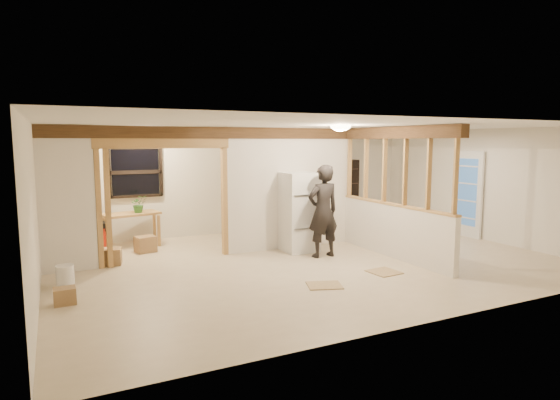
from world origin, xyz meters
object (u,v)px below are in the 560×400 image
refrigerator (299,212)px  shop_vac (98,237)px  bookshelf (342,192)px  work_table (132,230)px  woman (323,211)px

refrigerator → shop_vac: bearing=156.4°
refrigerator → bookshelf: bookshelf is taller
work_table → bookshelf: bookshelf is taller
refrigerator → work_table: size_ratio=1.40×
woman → shop_vac: (-3.88, 2.26, -0.58)m
refrigerator → shop_vac: refrigerator is taller
shop_vac → bookshelf: 6.26m
work_table → shop_vac: 0.76m
refrigerator → bookshelf: size_ratio=0.92×
woman → refrigerator: bearing=-76.4°
refrigerator → bookshelf: bearing=41.5°
shop_vac → bookshelf: (6.21, 0.60, 0.55)m
woman → work_table: bearing=-40.4°
refrigerator → work_table: 3.59m
bookshelf → work_table: bearing=-176.9°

